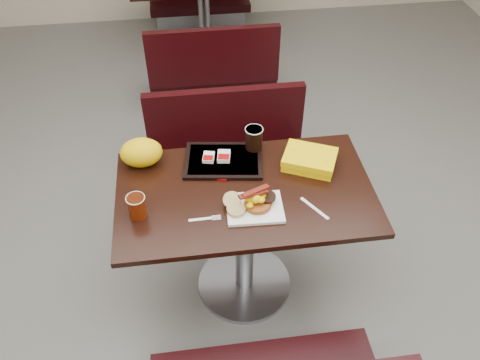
{
  "coord_description": "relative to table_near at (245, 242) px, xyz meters",
  "views": [
    {
      "loc": [
        -0.24,
        -1.63,
        2.37
      ],
      "look_at": [
        -0.02,
        -0.0,
        0.82
      ],
      "focal_mm": 37.02,
      "sensor_mm": 36.0,
      "label": 1
    }
  ],
  "objects": [
    {
      "name": "bench_far_s",
      "position": [
        0.0,
        1.9,
        -0.02
      ],
      "size": [
        1.0,
        0.46,
        0.72
      ],
      "primitive_type": null,
      "color": "black",
      "rests_on": "floor"
    },
    {
      "name": "paper_bag",
      "position": [
        -0.47,
        0.25,
        0.45
      ],
      "size": [
        0.21,
        0.16,
        0.14
      ],
      "primitive_type": "ellipsoid",
      "rotation": [
        0.0,
        0.0,
        0.03
      ],
      "color": "#F3AC08",
      "rests_on": "table_near"
    },
    {
      "name": "muffin_bottom",
      "position": [
        -0.06,
        -0.14,
        0.4
      ],
      "size": [
        0.11,
        0.11,
        0.02
      ],
      "primitive_type": "cylinder",
      "rotation": [
        0.0,
        0.0,
        -0.33
      ],
      "color": "tan",
      "rests_on": "platter"
    },
    {
      "name": "clamshell",
      "position": [
        0.34,
        0.14,
        0.41
      ],
      "size": [
        0.3,
        0.27,
        0.07
      ],
      "primitive_type": "cube",
      "rotation": [
        0.0,
        0.0,
        -0.43
      ],
      "color": "#FBC904",
      "rests_on": "table_near"
    },
    {
      "name": "tray",
      "position": [
        -0.08,
        0.21,
        0.38
      ],
      "size": [
        0.42,
        0.32,
        0.02
      ],
      "primitive_type": "cube",
      "rotation": [
        0.0,
        0.0,
        -0.14
      ],
      "color": "black",
      "rests_on": "table_near"
    },
    {
      "name": "bench_near_n",
      "position": [
        0.0,
        0.7,
        -0.02
      ],
      "size": [
        1.0,
        0.46,
        0.72
      ],
      "primitive_type": null,
      "color": "black",
      "rests_on": "floor"
    },
    {
      "name": "floor",
      "position": [
        0.0,
        0.0,
        -0.38
      ],
      "size": [
        6.0,
        7.0,
        0.01
      ],
      "primitive_type": "cube",
      "color": "slate",
      "rests_on": "ground"
    },
    {
      "name": "table_far",
      "position": [
        0.0,
        2.6,
        0.0
      ],
      "size": [
        1.2,
        0.7,
        0.75
      ],
      "primitive_type": null,
      "color": "black",
      "rests_on": "floor"
    },
    {
      "name": "fork",
      "position": [
        -0.22,
        -0.16,
        0.38
      ],
      "size": [
        0.14,
        0.03,
        0.0
      ],
      "primitive_type": null,
      "rotation": [
        0.0,
        0.0,
        0.01
      ],
      "color": "white",
      "rests_on": "table_near"
    },
    {
      "name": "sausage_patty",
      "position": [
        0.08,
        -0.1,
        0.42
      ],
      "size": [
        0.09,
        0.09,
        0.01
      ],
      "primitive_type": "cylinder",
      "rotation": [
        0.0,
        0.0,
        0.15
      ],
      "color": "black",
      "rests_on": "pancake_stack"
    },
    {
      "name": "bacon_strips",
      "position": [
        0.02,
        -0.12,
        0.47
      ],
      "size": [
        0.15,
        0.11,
        0.01
      ],
      "primitive_type": null,
      "rotation": [
        0.0,
        0.0,
        0.34
      ],
      "color": "#460509",
      "rests_on": "scrambled_eggs"
    },
    {
      "name": "knife",
      "position": [
        0.29,
        -0.16,
        0.38
      ],
      "size": [
        0.1,
        0.15,
        0.0
      ],
      "primitive_type": "cube",
      "rotation": [
        0.0,
        0.0,
        -1.01
      ],
      "color": "white",
      "rests_on": "table_near"
    },
    {
      "name": "muffin_top",
      "position": [
        -0.07,
        -0.09,
        0.41
      ],
      "size": [
        0.1,
        0.1,
        0.05
      ],
      "primitive_type": "cylinder",
      "rotation": [
        0.38,
        0.0,
        -0.23
      ],
      "color": "tan",
      "rests_on": "platter"
    },
    {
      "name": "coffee_cup_near",
      "position": [
        -0.49,
        -0.09,
        0.43
      ],
      "size": [
        0.1,
        0.1,
        0.11
      ],
      "primitive_type": "cylinder",
      "rotation": [
        0.0,
        0.0,
        -0.25
      ],
      "color": "#8C2605",
      "rests_on": "table_near"
    },
    {
      "name": "hashbrown_sleeve_right",
      "position": [
        -0.08,
        0.22,
        0.4
      ],
      "size": [
        0.07,
        0.09,
        0.02
      ],
      "primitive_type": "cube",
      "rotation": [
        0.0,
        0.0,
        -0.17
      ],
      "color": "silver",
      "rests_on": "tray"
    },
    {
      "name": "pancake_stack",
      "position": [
        0.04,
        -0.12,
        0.4
      ],
      "size": [
        0.14,
        0.14,
        0.03
      ],
      "primitive_type": "cylinder",
      "rotation": [
        0.0,
        0.0,
        -0.16
      ],
      "color": "#A54A1B",
      "rests_on": "platter"
    },
    {
      "name": "table_near",
      "position": [
        0.0,
        0.0,
        0.0
      ],
      "size": [
        1.2,
        0.7,
        0.75
      ],
      "primitive_type": null,
      "color": "black",
      "rests_on": "floor"
    },
    {
      "name": "coffee_cup_far",
      "position": [
        0.08,
        0.29,
        0.45
      ],
      "size": [
        0.09,
        0.09,
        0.12
      ],
      "primitive_type": "cylinder",
      "rotation": [
        0.0,
        0.0,
        -0.02
      ],
      "color": "black",
      "rests_on": "tray"
    },
    {
      "name": "condiment_ketchup",
      "position": [
        -0.1,
        0.09,
        0.38
      ],
      "size": [
        0.05,
        0.04,
        0.01
      ],
      "primitive_type": "cube",
      "rotation": [
        0.0,
        0.0,
        -0.22
      ],
      "color": "#8C0504",
      "rests_on": "table_near"
    },
    {
      "name": "scrambled_eggs",
      "position": [
        0.03,
        -0.12,
        0.44
      ],
      "size": [
        0.09,
        0.08,
        0.04
      ],
      "primitive_type": "ellipsoid",
      "rotation": [
        0.0,
        0.0,
        -0.08
      ],
      "color": "yellow",
      "rests_on": "pancake_stack"
    },
    {
      "name": "platter",
      "position": [
        0.03,
        -0.12,
        0.38
      ],
      "size": [
        0.26,
        0.21,
        0.01
      ],
      "primitive_type": "cube",
      "rotation": [
        0.0,
        0.0,
        -0.04
      ],
      "color": "white",
      "rests_on": "table_near"
    },
    {
      "name": "hashbrown_sleeve_left",
      "position": [
        -0.15,
        0.23,
        0.4
      ],
      "size": [
        0.07,
        0.08,
        0.02
      ],
      "primitive_type": "cube",
      "rotation": [
        0.0,
        0.0,
        -0.21
      ],
      "color": "silver",
      "rests_on": "tray"
    }
  ]
}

